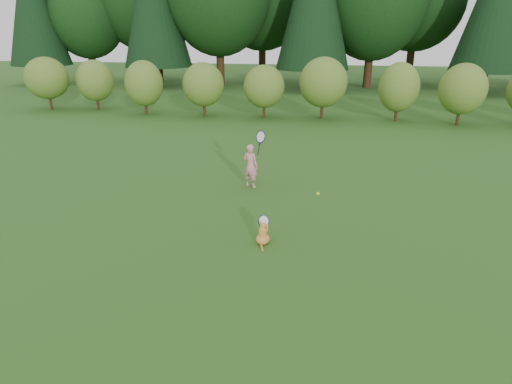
# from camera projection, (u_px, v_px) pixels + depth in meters

# --- Properties ---
(ground) EXTENTS (100.00, 100.00, 0.00)m
(ground) POSITION_uv_depth(u_px,v_px,m) (240.00, 236.00, 8.91)
(ground) COLOR #264D15
(ground) RESTS_ON ground
(shrub_row) EXTENTS (28.00, 3.00, 2.80)m
(shrub_row) POSITION_uv_depth(u_px,v_px,m) (297.00, 90.00, 20.40)
(shrub_row) COLOR #5B7223
(shrub_row) RESTS_ON ground
(child) EXTENTS (0.73, 0.52, 1.79)m
(child) POSITION_uv_depth(u_px,v_px,m) (251.00, 165.00, 11.52)
(child) COLOR pink
(child) RESTS_ON ground
(cat) EXTENTS (0.37, 0.70, 0.62)m
(cat) POSITION_uv_depth(u_px,v_px,m) (263.00, 232.00, 8.54)
(cat) COLOR orange
(cat) RESTS_ON ground
(tennis_ball) EXTENTS (0.06, 0.06, 0.06)m
(tennis_ball) POSITION_uv_depth(u_px,v_px,m) (318.00, 194.00, 8.05)
(tennis_ball) COLOR #B2E61B
(tennis_ball) RESTS_ON ground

